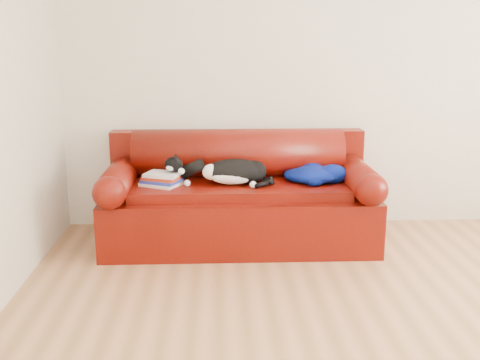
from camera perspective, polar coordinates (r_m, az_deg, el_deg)
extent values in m
plane|color=brown|center=(3.32, 14.95, -14.88)|extent=(4.50, 4.50, 0.00)
cube|color=beige|center=(4.87, 8.98, 10.55)|extent=(4.50, 0.02, 2.60)
cube|color=#370402|center=(4.49, -0.08, -3.77)|extent=(2.10, 0.90, 0.42)
cube|color=#370402|center=(4.37, -0.05, -0.97)|extent=(1.66, 0.62, 0.10)
cylinder|color=black|center=(4.30, -12.48, -7.52)|extent=(0.06, 0.06, 0.05)
cylinder|color=black|center=(4.37, 12.46, -7.16)|extent=(0.06, 0.06, 0.05)
cylinder|color=black|center=(4.91, -11.17, -4.72)|extent=(0.06, 0.06, 0.05)
cylinder|color=black|center=(4.98, 10.56, -4.44)|extent=(0.06, 0.06, 0.05)
cube|color=#370402|center=(4.77, -0.25, 0.01)|extent=(2.10, 0.18, 0.85)
cylinder|color=#370402|center=(4.61, -0.20, 2.75)|extent=(1.70, 0.40, 0.40)
cylinder|color=#370402|center=(4.46, -12.11, 0.21)|extent=(0.24, 0.88, 0.24)
sphere|color=#370402|center=(4.04, -13.13, -1.28)|extent=(0.24, 0.24, 0.24)
cylinder|color=#370402|center=(4.53, 11.76, 0.44)|extent=(0.24, 0.88, 0.24)
sphere|color=#370402|center=(4.12, 13.22, -1.00)|extent=(0.24, 0.24, 0.24)
cube|color=beige|center=(4.33, -7.91, -0.38)|extent=(0.34, 0.32, 0.02)
cube|color=white|center=(4.33, -7.91, -0.38)|extent=(0.33, 0.30, 0.02)
cube|color=#1E30A3|center=(4.33, -7.93, -0.06)|extent=(0.33, 0.30, 0.02)
cube|color=white|center=(4.33, -7.93, -0.06)|extent=(0.31, 0.28, 0.02)
cube|color=#9D2A12|center=(4.32, -7.94, 0.26)|extent=(0.32, 0.28, 0.02)
cube|color=white|center=(4.32, -7.94, 0.26)|extent=(0.30, 0.27, 0.02)
cube|color=silver|center=(4.32, -7.95, 0.58)|extent=(0.30, 0.27, 0.02)
cube|color=white|center=(4.32, -7.95, 0.58)|extent=(0.29, 0.25, 0.02)
ellipsoid|color=black|center=(4.32, -0.48, 0.86)|extent=(0.48, 0.27, 0.20)
ellipsoid|color=white|center=(4.27, -0.76, 0.22)|extent=(0.33, 0.16, 0.12)
ellipsoid|color=white|center=(4.29, -2.96, 0.83)|extent=(0.14, 0.13, 0.12)
ellipsoid|color=black|center=(4.33, 1.42, 0.71)|extent=(0.20, 0.20, 0.17)
ellipsoid|color=black|center=(4.31, -4.59, 1.65)|extent=(0.14, 0.13, 0.12)
ellipsoid|color=white|center=(4.28, -4.88, 1.33)|extent=(0.07, 0.06, 0.05)
sphere|color=#BF7272|center=(4.27, -5.10, 1.35)|extent=(0.02, 0.02, 0.02)
cone|color=black|center=(4.27, -4.43, 2.30)|extent=(0.05, 0.05, 0.06)
cone|color=black|center=(4.33, -4.37, 2.48)|extent=(0.05, 0.05, 0.06)
cylinder|color=black|center=(4.32, 2.80, -0.06)|extent=(0.10, 0.17, 0.04)
sphere|color=white|center=(4.29, -3.51, -0.28)|extent=(0.05, 0.05, 0.05)
sphere|color=white|center=(4.23, 1.34, -0.47)|extent=(0.05, 0.05, 0.05)
ellipsoid|color=#021048|center=(4.42, 7.50, 0.61)|extent=(0.46, 0.43, 0.13)
ellipsoid|color=#021048|center=(4.43, 9.37, 0.70)|extent=(0.28, 0.26, 0.15)
ellipsoid|color=#021048|center=(4.45, 6.00, 0.53)|extent=(0.29, 0.32, 0.10)
ellipsoid|color=#021048|center=(4.54, 7.36, 1.08)|extent=(0.23, 0.20, 0.15)
ellipsoid|color=#021048|center=(4.32, 7.54, 0.08)|extent=(0.18, 0.19, 0.10)
ellipsoid|color=white|center=(4.38, 8.68, 0.70)|extent=(0.18, 0.10, 0.04)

